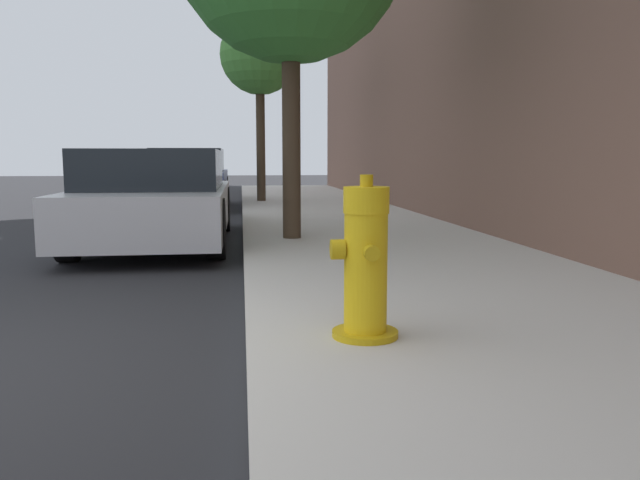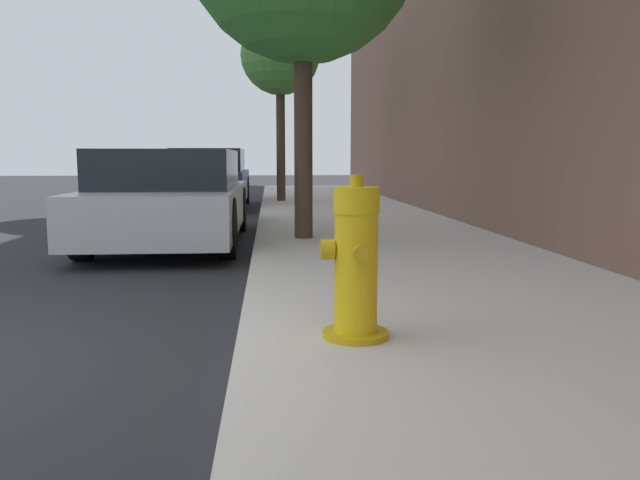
{
  "view_description": "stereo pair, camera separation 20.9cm",
  "coord_description": "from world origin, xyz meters",
  "px_view_note": "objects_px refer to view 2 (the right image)",
  "views": [
    {
      "loc": [
        1.72,
        -3.19,
        1.14
      ],
      "look_at": [
        2.29,
        1.34,
        0.55
      ],
      "focal_mm": 35.0,
      "sensor_mm": 36.0,
      "label": 1
    },
    {
      "loc": [
        1.92,
        -3.21,
        1.14
      ],
      "look_at": [
        2.29,
        1.34,
        0.55
      ],
      "focal_mm": 35.0,
      "sensor_mm": 36.0,
      "label": 2
    }
  ],
  "objects_px": {
    "fire_hydrant": "(356,265)",
    "parked_car_mid": "(210,179)",
    "parked_car_near": "(173,198)",
    "street_tree_far": "(280,56)"
  },
  "relations": [
    {
      "from": "parked_car_near",
      "to": "parked_car_mid",
      "type": "xyz_separation_m",
      "value": [
        -0.08,
        6.22,
        0.04
      ]
    },
    {
      "from": "parked_car_near",
      "to": "street_tree_far",
      "type": "bearing_deg",
      "value": 75.97
    },
    {
      "from": "parked_car_near",
      "to": "street_tree_far",
      "type": "relative_size",
      "value": 1.06
    },
    {
      "from": "parked_car_near",
      "to": "parked_car_mid",
      "type": "height_order",
      "value": "parked_car_mid"
    },
    {
      "from": "street_tree_far",
      "to": "parked_car_near",
      "type": "bearing_deg",
      "value": -104.03
    },
    {
      "from": "fire_hydrant",
      "to": "street_tree_far",
      "type": "height_order",
      "value": "street_tree_far"
    },
    {
      "from": "fire_hydrant",
      "to": "parked_car_mid",
      "type": "xyz_separation_m",
      "value": [
        -1.86,
        11.38,
        0.1
      ]
    },
    {
      "from": "parked_car_mid",
      "to": "parked_car_near",
      "type": "bearing_deg",
      "value": -89.26
    },
    {
      "from": "fire_hydrant",
      "to": "parked_car_near",
      "type": "height_order",
      "value": "parked_car_near"
    },
    {
      "from": "parked_car_near",
      "to": "parked_car_mid",
      "type": "distance_m",
      "value": 6.22
    }
  ]
}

